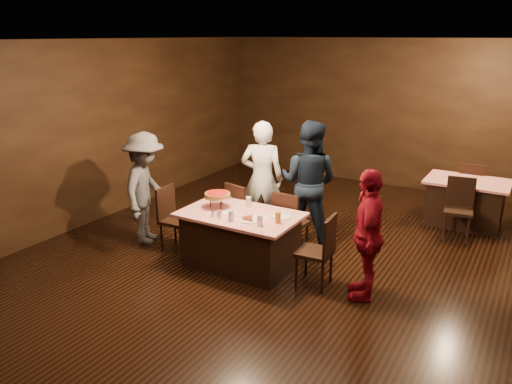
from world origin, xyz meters
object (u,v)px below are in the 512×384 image
Objects in this scene: back_table at (465,202)px; chair_back_near at (459,210)px; glass_front_right at (260,220)px; glass_amber at (278,218)px; glass_back at (249,202)px; chair_far_right at (291,222)px; chair_far_left at (244,212)px; diner_navy_hoodie at (309,182)px; chair_end_right at (315,251)px; chair_back_far at (471,188)px; main_table at (240,240)px; diner_grey_knit at (145,188)px; pizza_stand at (217,195)px; diner_red_shirt at (368,235)px; diner_white_jacket at (262,179)px; plate_empty at (282,217)px; glass_front_left at (231,216)px; chair_end_left at (177,219)px.

chair_back_near is at bearing -90.00° from back_table.
glass_amber is (0.15, 0.20, 0.00)m from glass_front_right.
back_table is 3.85m from glass_back.
glass_back is at bearing 48.28° from chair_far_right.
glass_back is at bearing 142.07° from chair_far_left.
diner_navy_hoodie reaches higher than back_table.
glass_front_right and glass_amber have the same top height.
back_table is 3.78m from glass_amber.
chair_back_near is at bearing -134.81° from chair_far_right.
chair_end_right is 1.00× the size of chair_back_far.
back_table is (2.40, 3.24, 0.00)m from main_table.
diner_grey_knit reaches higher than pizza_stand.
diner_red_shirt reaches higher than back_table.
diner_red_shirt is (1.35, -0.70, 0.33)m from chair_far_right.
chair_end_right is (-1.30, -3.24, 0.09)m from back_table.
diner_grey_knit is 2.30m from glass_amber.
chair_far_left is 0.52× the size of diner_white_jacket.
chair_back_far is 6.79× the size of glass_back.
diner_red_shirt is at bearing -4.55° from plate_empty.
chair_back_far is at bearing 157.35° from chair_end_right.
chair_far_left is at bearing 113.20° from glass_front_left.
diner_grey_knit is at bearing 179.32° from main_table.
glass_front_left is at bearing -98.21° from diner_red_shirt.
diner_grey_knit reaches higher than chair_end_left.
back_table is at bearing 56.48° from glass_front_left.
main_table is at bearing -80.54° from glass_back.
glass_front_left is at bearing 60.04° from chair_back_far.
plate_empty is at bearing 15.26° from main_table.
diner_red_shirt is at bearing -92.38° from chair_end_left.
chair_far_left is 0.80m from chair_far_right.
diner_grey_knit reaches higher than glass_back.
glass_back is at bearing 151.70° from glass_amber.
chair_far_left is at bearing 147.72° from plate_empty.
glass_front_right is (-0.65, -0.25, 0.37)m from chair_end_right.
chair_far_left reaches higher than glass_amber.
back_table is 1.37× the size of chair_back_far.
plate_empty is 1.79× the size of glass_front_left.
pizza_stand is (-0.00, -0.70, 0.48)m from chair_far_left.
chair_back_far is (2.80, 3.09, 0.00)m from chair_far_left.
diner_red_shirt is at bearing -7.77° from glass_back.
glass_front_right is (0.78, -1.42, -0.07)m from diner_white_jacket.
diner_grey_knit is at bearing 22.46° from chair_far_right.
diner_navy_hoodie is (0.73, 0.13, 0.02)m from diner_white_jacket.
chair_far_left is 1.68m from chair_end_right.
pizza_stand reaches higher than chair_back_near.
diner_navy_hoodie is (1.51, 1.30, 0.46)m from chair_end_left.
glass_front_left is (-0.50, -0.45, 0.06)m from plate_empty.
diner_white_jacket reaches higher than glass_front_right.
chair_end_right reaches higher than glass_amber.
diner_red_shirt is (2.07, -1.11, -0.11)m from diner_white_jacket.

